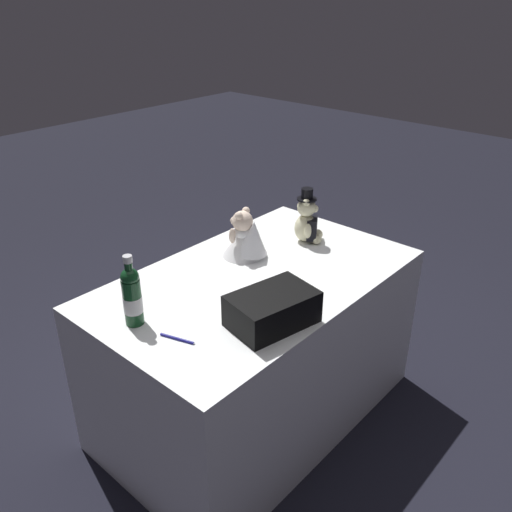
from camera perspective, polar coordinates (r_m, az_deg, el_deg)
ground_plane at (r=2.72m, az=0.00°, el=-15.94°), size 12.00×12.00×0.00m
reception_table at (r=2.48m, az=0.00°, el=-9.70°), size 1.40×0.84×0.74m
teddy_bear_groom at (r=2.57m, az=5.50°, el=3.67°), size 0.14×0.14×0.27m
teddy_bear_bride at (r=2.41m, az=-1.07°, el=1.95°), size 0.20×0.24×0.22m
champagne_bottle at (r=1.97m, az=-13.01°, el=-4.10°), size 0.07×0.07×0.28m
signing_pen at (r=1.92m, az=-8.22°, el=-8.69°), size 0.05×0.14×0.01m
gift_case_black at (r=1.95m, az=1.73°, el=-5.62°), size 0.34×0.26×0.12m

